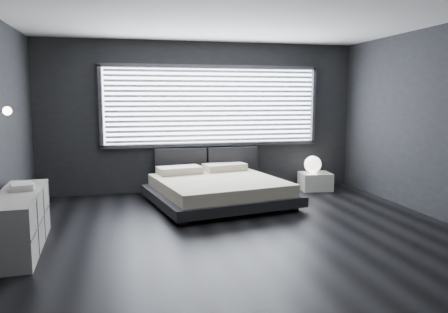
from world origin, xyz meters
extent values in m
plane|color=black|center=(0.00, 0.00, 0.00)|extent=(6.00, 6.00, 0.00)
plane|color=silver|center=(0.00, 0.00, 2.80)|extent=(6.00, 6.00, 0.00)
cube|color=black|center=(0.00, 2.75, 1.40)|extent=(6.00, 0.04, 2.80)
cube|color=black|center=(0.00, -2.75, 1.40)|extent=(6.00, 0.04, 2.80)
cube|color=black|center=(3.00, 0.00, 1.40)|extent=(0.04, 5.50, 2.80)
cube|color=white|center=(0.20, 2.73, 1.61)|extent=(4.00, 0.02, 1.38)
cube|color=#47474C|center=(-1.84, 2.70, 1.61)|extent=(0.06, 0.08, 1.48)
cube|color=#47474C|center=(2.24, 2.70, 1.61)|extent=(0.06, 0.08, 1.48)
cube|color=#47474C|center=(0.20, 2.70, 2.34)|extent=(4.14, 0.08, 0.06)
cube|color=#47474C|center=(0.20, 2.70, 0.88)|extent=(4.14, 0.08, 0.06)
cube|color=silver|center=(0.20, 2.67, 1.61)|extent=(3.94, 0.03, 1.32)
cube|color=black|center=(-0.43, 2.64, 0.57)|extent=(0.96, 0.16, 0.52)
cube|color=black|center=(0.57, 2.64, 0.57)|extent=(0.96, 0.16, 0.52)
cylinder|color=silver|center=(-2.95, 0.65, 1.60)|extent=(0.10, 0.02, 0.02)
sphere|color=#FFE5B7|center=(-2.88, 0.65, 1.60)|extent=(0.11, 0.11, 0.11)
cube|color=black|center=(-0.67, 0.55, 0.04)|extent=(0.14, 0.14, 0.08)
cube|color=black|center=(1.14, 0.91, 0.04)|extent=(0.14, 0.14, 0.08)
cube|color=black|center=(-0.99, 2.17, 0.04)|extent=(0.14, 0.14, 0.08)
cube|color=black|center=(0.82, 2.53, 0.04)|extent=(0.14, 0.14, 0.08)
cube|color=black|center=(0.07, 1.54, 0.16)|extent=(2.50, 2.42, 0.16)
cube|color=#C0B69B|center=(0.07, 1.54, 0.33)|extent=(2.24, 2.24, 0.19)
cube|color=beige|center=(-0.50, 2.20, 0.49)|extent=(0.82, 0.55, 0.13)
cube|color=beige|center=(0.36, 2.37, 0.49)|extent=(0.82, 0.55, 0.13)
cube|color=silver|center=(2.13, 2.27, 0.17)|extent=(0.61, 0.53, 0.33)
sphere|color=white|center=(2.08, 2.30, 0.49)|extent=(0.32, 0.32, 0.32)
cube|color=silver|center=(-2.65, -0.05, 0.34)|extent=(0.55, 1.71, 0.67)
cube|color=#47474C|center=(-2.41, -0.04, 0.34)|extent=(0.09, 1.67, 0.65)
cube|color=white|center=(-2.66, 0.16, 0.70)|extent=(0.34, 0.41, 0.04)
cube|color=white|center=(-2.65, 0.14, 0.73)|extent=(0.31, 0.37, 0.03)
camera|label=1|loc=(-1.42, -5.40, 1.77)|focal=35.00mm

